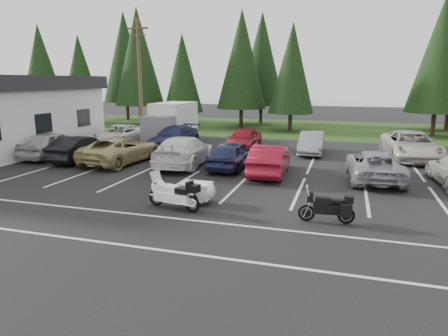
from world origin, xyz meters
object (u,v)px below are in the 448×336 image
car_far_0 (119,135)px  touring_motorcycle (173,191)px  car_near_5 (270,160)px  car_far_3 (312,143)px  car_near_3 (184,151)px  car_near_4 (231,155)px  car_far_4 (411,145)px  adventure_motorcycle (327,205)px  car_far_1 (174,137)px  car_near_6 (374,165)px  utility_pole (140,79)px  car_near_2 (121,150)px  car_far_2 (244,139)px  car_near_1 (80,148)px  car_near_0 (53,144)px  cargo_trailer (195,193)px  box_truck (169,123)px

car_far_0 → touring_motorcycle: (9.94, -12.65, -0.03)m
car_near_5 → car_far_3: car_near_5 is taller
car_near_3 → car_near_4: 2.67m
car_far_4 → adventure_motorcycle: 13.35m
car_near_3 → car_far_1: car_near_3 is taller
car_near_3 → car_near_6: car_near_3 is taller
touring_motorcycle → car_near_5: bearing=82.0°
utility_pole → car_near_2: 9.11m
car_near_2 → car_far_3: 11.80m
car_near_4 → car_far_2: (-0.74, 5.61, 0.03)m
car_far_1 → car_near_1: bearing=-116.2°
car_near_1 → adventure_motorcycle: 15.65m
car_near_0 → car_near_3: bearing=178.2°
car_near_3 → car_far_4: car_far_4 is taller
utility_pole → cargo_trailer: bearing=-54.9°
box_truck → car_near_2: (0.81, -8.22, -0.70)m
car_near_2 → car_near_4: car_near_2 is taller
car_near_1 → car_far_1: car_far_1 is taller
car_near_5 → car_near_6: car_near_5 is taller
car_near_2 → car_near_6: bearing=-175.0°
utility_pole → car_near_0: size_ratio=1.91×
car_near_1 → car_near_4: size_ratio=1.04×
cargo_trailer → car_near_1: bearing=149.7°
box_truck → car_far_4: 16.86m
car_far_0 → car_far_4: (19.56, 0.20, 0.11)m
car_near_6 → utility_pole: bearing=-30.0°
car_far_0 → car_far_4: car_far_4 is taller
adventure_motorcycle → car_far_0: bearing=135.9°
utility_pole → adventure_motorcycle: (14.48, -14.37, -4.08)m
touring_motorcycle → adventure_motorcycle: bearing=13.9°
car_near_1 → touring_motorcycle: bearing=141.4°
car_near_0 → car_near_4: car_near_0 is taller
car_far_1 → car_far_3: (9.35, 0.40, -0.05)m
car_near_2 → car_near_5: bearing=-177.4°
car_far_1 → car_far_4: 15.15m
box_truck → car_near_2: size_ratio=1.03×
adventure_motorcycle → car_far_2: bearing=110.5°
car_near_0 → adventure_motorcycle: 17.87m
car_near_1 → car_far_3: bearing=-155.2°
car_near_0 → touring_motorcycle: car_near_0 is taller
car_far_2 → car_far_4: bearing=1.3°
car_far_2 → cargo_trailer: bearing=-83.5°
car_near_4 → car_near_2: bearing=4.6°
car_near_5 → car_far_3: size_ratio=1.10×
touring_motorcycle → car_far_1: bearing=125.7°
car_near_2 → car_far_4: 16.99m
car_far_2 → cargo_trailer: 11.93m
car_near_6 → touring_motorcycle: (-7.24, -6.77, -0.01)m
car_near_0 → car_near_6: car_near_0 is taller
car_near_6 → cargo_trailer: size_ratio=2.88×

